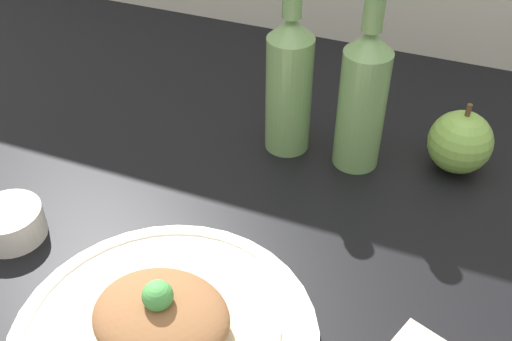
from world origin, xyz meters
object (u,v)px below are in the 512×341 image
at_px(cider_bottle_right, 363,95).
at_px(apple, 460,142).
at_px(dipping_bowl, 10,223).
at_px(plated_food, 161,320).
at_px(cider_bottle_left, 290,80).
at_px(plate, 164,338).

relative_size(cider_bottle_right, apple, 2.71).
relative_size(cider_bottle_right, dipping_bowl, 3.48).
relative_size(plated_food, cider_bottle_right, 0.84).
distance_m(plated_food, cider_bottle_left, 0.35).
relative_size(plate, cider_bottle_left, 1.11).
bearing_deg(dipping_bowl, plate, -16.07).
xyz_separation_m(plate, plated_food, (0.00, 0.00, 0.03)).
height_order(cider_bottle_left, apple, cider_bottle_left).
xyz_separation_m(plate, cider_bottle_left, (0.00, 0.35, 0.09)).
bearing_deg(cider_bottle_left, apple, 9.00).
distance_m(plate, apple, 0.44).
relative_size(apple, dipping_bowl, 1.28).
bearing_deg(cider_bottle_left, dipping_bowl, -129.85).
height_order(plate, plated_food, plated_food).
xyz_separation_m(plate, apple, (0.22, 0.38, 0.03)).
bearing_deg(plated_food, plate, 180.00).
xyz_separation_m(apple, dipping_bowl, (-0.46, -0.32, -0.02)).
height_order(cider_bottle_left, cider_bottle_right, same).
xyz_separation_m(cider_bottle_right, dipping_bowl, (-0.33, -0.28, -0.08)).
xyz_separation_m(plated_food, apple, (0.22, 0.38, 0.00)).
xyz_separation_m(cider_bottle_left, apple, (0.22, 0.03, -0.06)).
bearing_deg(cider_bottle_left, cider_bottle_right, 0.00).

